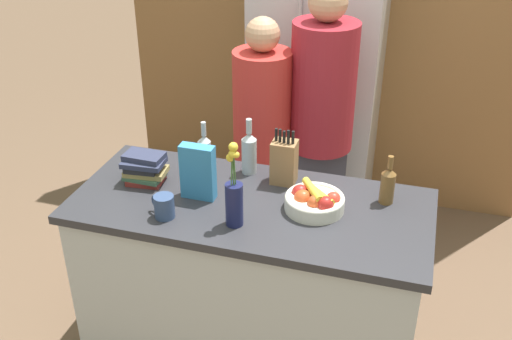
{
  "coord_description": "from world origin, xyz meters",
  "views": [
    {
      "loc": [
        0.68,
        -2.19,
        2.37
      ],
      "look_at": [
        0.0,
        0.09,
        1.05
      ],
      "focal_mm": 42.0,
      "sensor_mm": 36.0,
      "label": 1
    }
  ],
  "objects_px": {
    "bottle_oil": "(388,184)",
    "bottle_wine": "(205,153)",
    "coffee_mug": "(164,206)",
    "book_stack": "(145,168)",
    "knife_block": "(284,161)",
    "person_in_blue": "(321,123)",
    "person_at_sink": "(262,139)",
    "bottle_vinegar": "(249,152)",
    "cereal_box": "(198,172)",
    "fruit_bowl": "(314,201)",
    "refrigerator": "(317,83)",
    "flower_vase": "(234,198)"
  },
  "relations": [
    {
      "from": "bottle_oil",
      "to": "bottle_wine",
      "type": "xyz_separation_m",
      "value": [
        -0.88,
        0.03,
        0.01
      ]
    },
    {
      "from": "coffee_mug",
      "to": "book_stack",
      "type": "distance_m",
      "value": 0.33
    },
    {
      "from": "knife_block",
      "to": "person_in_blue",
      "type": "relative_size",
      "value": 0.16
    },
    {
      "from": "person_at_sink",
      "to": "coffee_mug",
      "type": "bearing_deg",
      "value": -126.47
    },
    {
      "from": "coffee_mug",
      "to": "bottle_vinegar",
      "type": "bearing_deg",
      "value": 64.05
    },
    {
      "from": "cereal_box",
      "to": "fruit_bowl",
      "type": "bearing_deg",
      "value": 4.81
    },
    {
      "from": "refrigerator",
      "to": "person_in_blue",
      "type": "xyz_separation_m",
      "value": [
        0.15,
        -0.63,
        0.02
      ]
    },
    {
      "from": "fruit_bowl",
      "to": "cereal_box",
      "type": "relative_size",
      "value": 1.02
    },
    {
      "from": "fruit_bowl",
      "to": "bottle_oil",
      "type": "height_order",
      "value": "bottle_oil"
    },
    {
      "from": "coffee_mug",
      "to": "book_stack",
      "type": "bearing_deg",
      "value": 129.95
    },
    {
      "from": "fruit_bowl",
      "to": "book_stack",
      "type": "distance_m",
      "value": 0.83
    },
    {
      "from": "knife_block",
      "to": "coffee_mug",
      "type": "distance_m",
      "value": 0.61
    },
    {
      "from": "cereal_box",
      "to": "book_stack",
      "type": "bearing_deg",
      "value": 169.32
    },
    {
      "from": "cereal_box",
      "to": "book_stack",
      "type": "distance_m",
      "value": 0.31
    },
    {
      "from": "fruit_bowl",
      "to": "book_stack",
      "type": "height_order",
      "value": "book_stack"
    },
    {
      "from": "book_stack",
      "to": "refrigerator",
      "type": "bearing_deg",
      "value": 68.76
    },
    {
      "from": "bottle_oil",
      "to": "fruit_bowl",
      "type": "bearing_deg",
      "value": -152.66
    },
    {
      "from": "bottle_oil",
      "to": "bottle_vinegar",
      "type": "relative_size",
      "value": 0.82
    },
    {
      "from": "bottle_oil",
      "to": "bottle_vinegar",
      "type": "height_order",
      "value": "bottle_vinegar"
    },
    {
      "from": "coffee_mug",
      "to": "bottle_wine",
      "type": "xyz_separation_m",
      "value": [
        0.03,
        0.42,
        0.05
      ]
    },
    {
      "from": "fruit_bowl",
      "to": "bottle_wine",
      "type": "distance_m",
      "value": 0.61
    },
    {
      "from": "flower_vase",
      "to": "refrigerator",
      "type": "bearing_deg",
      "value": 89.11
    },
    {
      "from": "cereal_box",
      "to": "coffee_mug",
      "type": "distance_m",
      "value": 0.23
    },
    {
      "from": "fruit_bowl",
      "to": "flower_vase",
      "type": "relative_size",
      "value": 0.69
    },
    {
      "from": "refrigerator",
      "to": "bottle_oil",
      "type": "distance_m",
      "value": 1.39
    },
    {
      "from": "bottle_oil",
      "to": "person_in_blue",
      "type": "distance_m",
      "value": 0.76
    },
    {
      "from": "flower_vase",
      "to": "bottle_vinegar",
      "type": "distance_m",
      "value": 0.46
    },
    {
      "from": "flower_vase",
      "to": "bottle_oil",
      "type": "height_order",
      "value": "flower_vase"
    },
    {
      "from": "bottle_vinegar",
      "to": "book_stack",
      "type": "bearing_deg",
      "value": -152.38
    },
    {
      "from": "bottle_wine",
      "to": "person_at_sink",
      "type": "distance_m",
      "value": 0.55
    },
    {
      "from": "knife_block",
      "to": "bottle_oil",
      "type": "height_order",
      "value": "knife_block"
    },
    {
      "from": "bottle_vinegar",
      "to": "bottle_wine",
      "type": "xyz_separation_m",
      "value": [
        -0.21,
        -0.06,
        -0.01
      ]
    },
    {
      "from": "bottle_wine",
      "to": "cereal_box",
      "type": "bearing_deg",
      "value": -76.33
    },
    {
      "from": "flower_vase",
      "to": "knife_block",
      "type": "bearing_deg",
      "value": 74.51
    },
    {
      "from": "fruit_bowl",
      "to": "bottle_vinegar",
      "type": "height_order",
      "value": "bottle_vinegar"
    },
    {
      "from": "flower_vase",
      "to": "bottle_oil",
      "type": "relative_size",
      "value": 1.65
    },
    {
      "from": "knife_block",
      "to": "person_at_sink",
      "type": "height_order",
      "value": "person_at_sink"
    },
    {
      "from": "book_stack",
      "to": "flower_vase",
      "type": "bearing_deg",
      "value": -22.82
    },
    {
      "from": "fruit_bowl",
      "to": "bottle_wine",
      "type": "xyz_separation_m",
      "value": [
        -0.58,
        0.18,
        0.06
      ]
    },
    {
      "from": "coffee_mug",
      "to": "person_in_blue",
      "type": "height_order",
      "value": "person_in_blue"
    },
    {
      "from": "cereal_box",
      "to": "person_at_sink",
      "type": "distance_m",
      "value": 0.76
    },
    {
      "from": "bottle_wine",
      "to": "person_in_blue",
      "type": "relative_size",
      "value": 0.15
    },
    {
      "from": "refrigerator",
      "to": "fruit_bowl",
      "type": "height_order",
      "value": "refrigerator"
    },
    {
      "from": "knife_block",
      "to": "bottle_wine",
      "type": "xyz_separation_m",
      "value": [
        -0.39,
        -0.02,
        -0.0
      ]
    },
    {
      "from": "fruit_bowl",
      "to": "person_in_blue",
      "type": "height_order",
      "value": "person_in_blue"
    },
    {
      "from": "book_stack",
      "to": "bottle_oil",
      "type": "bearing_deg",
      "value": 7.27
    },
    {
      "from": "bottle_vinegar",
      "to": "flower_vase",
      "type": "bearing_deg",
      "value": -80.71
    },
    {
      "from": "flower_vase",
      "to": "coffee_mug",
      "type": "distance_m",
      "value": 0.32
    },
    {
      "from": "fruit_bowl",
      "to": "person_at_sink",
      "type": "height_order",
      "value": "person_at_sink"
    },
    {
      "from": "fruit_bowl",
      "to": "knife_block",
      "type": "relative_size",
      "value": 0.95
    }
  ]
}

